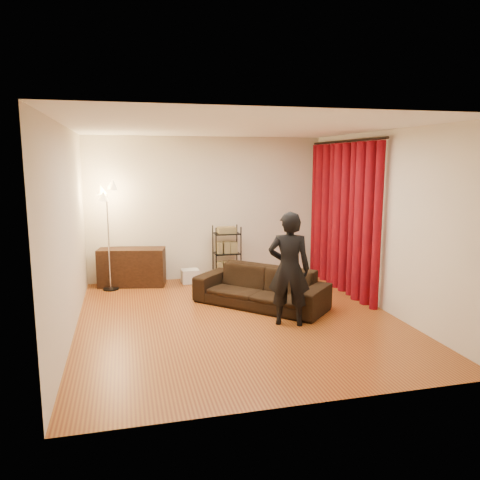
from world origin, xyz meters
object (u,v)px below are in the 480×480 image
object	(u,v)px
sofa	(261,287)
storage_boxes	(190,276)
wire_shelf	(227,253)
media_cabinet	(132,267)
person	(289,269)
floor_lamp	(108,238)

from	to	relation	value
sofa	storage_boxes	xyz separation A→B (m)	(-0.88, 1.65, -0.17)
wire_shelf	storage_boxes	bearing A→B (deg)	-157.59
media_cabinet	wire_shelf	xyz separation A→B (m)	(1.76, -0.03, 0.18)
media_cabinet	storage_boxes	size ratio (longest dim) A/B	3.73
person	sofa	bearing A→B (deg)	-59.41
person	storage_boxes	world-z (taller)	person
media_cabinet	wire_shelf	size ratio (longest dim) A/B	1.13
person	media_cabinet	bearing A→B (deg)	-30.08
sofa	media_cabinet	bearing A→B (deg)	-177.21
media_cabinet	floor_lamp	bearing A→B (deg)	-142.10
storage_boxes	wire_shelf	distance (m)	0.81
storage_boxes	floor_lamp	distance (m)	1.64
media_cabinet	storage_boxes	world-z (taller)	media_cabinet
wire_shelf	floor_lamp	world-z (taller)	floor_lamp
storage_boxes	media_cabinet	bearing A→B (deg)	175.85
sofa	person	xyz separation A→B (m)	(0.14, -0.89, 0.49)
media_cabinet	storage_boxes	bearing A→B (deg)	7.45
floor_lamp	sofa	bearing A→B (deg)	-33.66
floor_lamp	media_cabinet	bearing A→B (deg)	26.30
media_cabinet	storage_boxes	xyz separation A→B (m)	(1.05, -0.08, -0.21)
media_cabinet	wire_shelf	distance (m)	1.77
sofa	person	world-z (taller)	person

